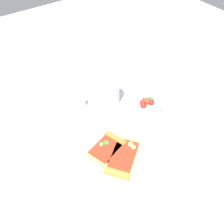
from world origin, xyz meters
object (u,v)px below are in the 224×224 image
plate (116,157)px  soda_glass (109,91)px  pizza_slice_far (108,147)px  salad_bowl (144,105)px  pizza_slice_near (123,159)px  pepper_shaker (81,101)px

plate → soda_glass: size_ratio=2.09×
plate → pizza_slice_far: pizza_slice_far is taller
salad_bowl → soda_glass: 0.14m
soda_glass → pizza_slice_far: bearing=-126.0°
pizza_slice_near → pepper_shaker: (0.03, 0.30, 0.01)m
salad_bowl → pepper_shaker: bearing=138.5°
soda_glass → pepper_shaker: soda_glass is taller
pizza_slice_far → soda_glass: 0.24m
plate → pizza_slice_far: 0.04m
pizza_slice_far → soda_glass: (0.14, 0.19, 0.04)m
pizza_slice_far → soda_glass: size_ratio=1.12×
pizza_slice_far → pepper_shaker: bearing=81.0°
pizza_slice_near → salad_bowl: 0.25m
salad_bowl → pepper_shaker: size_ratio=2.07×
plate → pizza_slice_far: bearing=94.3°
pizza_slice_near → salad_bowl: salad_bowl is taller
pizza_slice_near → soda_glass: (0.13, 0.26, 0.04)m
pizza_slice_near → pizza_slice_far: bearing=99.0°
plate → pepper_shaker: bearing=83.0°
pizza_slice_near → salad_bowl: bearing=34.2°
soda_glass → salad_bowl: bearing=-55.4°
plate → pizza_slice_far: (-0.00, 0.04, 0.01)m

